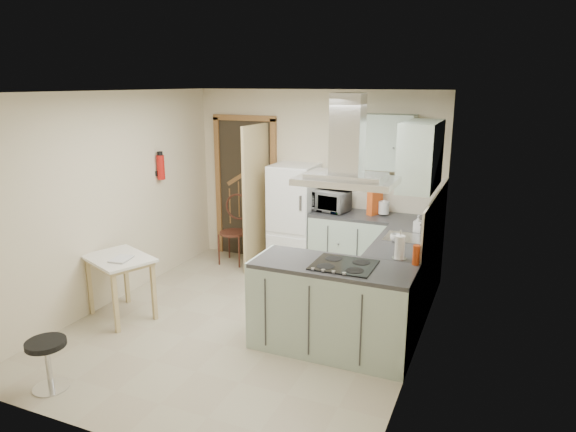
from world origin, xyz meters
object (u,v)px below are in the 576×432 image
at_px(fridge, 294,218).
at_px(bentwood_chair, 234,233).
at_px(peninsula, 333,307).
at_px(extractor_hood, 346,181).
at_px(drop_leaf_table, 121,287).
at_px(microwave, 330,201).
at_px(stool, 48,364).

height_order(fridge, bentwood_chair, fridge).
xyz_separation_m(peninsula, extractor_hood, (0.10, 0.00, 1.27)).
distance_m(fridge, drop_leaf_table, 2.54).
bearing_deg(microwave, stool, -99.53).
xyz_separation_m(fridge, extractor_hood, (1.32, -1.98, 0.97)).
xyz_separation_m(drop_leaf_table, bentwood_chair, (0.29, 2.09, 0.10)).
height_order(peninsula, bentwood_chair, bentwood_chair).
height_order(fridge, extractor_hood, extractor_hood).
xyz_separation_m(peninsula, bentwood_chair, (-2.14, 1.86, 0.01)).
distance_m(fridge, peninsula, 2.35).
distance_m(drop_leaf_table, microwave, 2.88).
height_order(fridge, stool, fridge).
bearing_deg(stool, bentwood_chair, 91.51).
distance_m(peninsula, extractor_hood, 1.27).
distance_m(fridge, bentwood_chair, 0.96).
height_order(drop_leaf_table, stool, drop_leaf_table).
height_order(peninsula, microwave, microwave).
relative_size(extractor_hood, microwave, 1.81).
distance_m(extractor_hood, drop_leaf_table, 2.88).
xyz_separation_m(bentwood_chair, stool, (0.09, -3.47, -0.23)).
bearing_deg(extractor_hood, peninsula, 180.00).
xyz_separation_m(fridge, drop_leaf_table, (-1.20, -2.21, -0.39)).
relative_size(fridge, extractor_hood, 1.67).
bearing_deg(stool, drop_leaf_table, 105.41).
bearing_deg(fridge, microwave, 0.72).
relative_size(fridge, drop_leaf_table, 1.97).
height_order(peninsula, drop_leaf_table, peninsula).
height_order(stool, microwave, microwave).
xyz_separation_m(fridge, bentwood_chair, (-0.91, -0.12, -0.29)).
relative_size(bentwood_chair, microwave, 1.84).
bearing_deg(bentwood_chair, drop_leaf_table, -100.34).
xyz_separation_m(fridge, peninsula, (1.22, -1.98, -0.30)).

